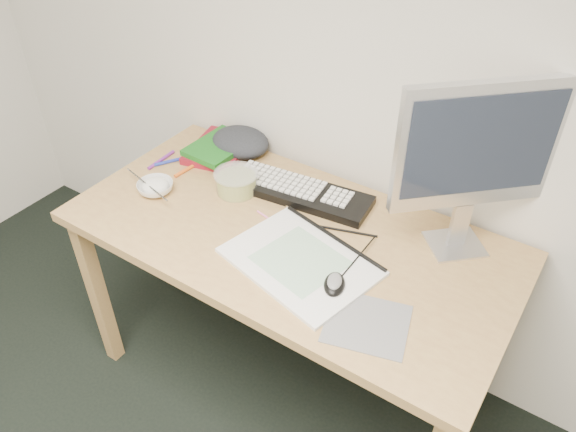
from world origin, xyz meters
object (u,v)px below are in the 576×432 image
at_px(keyboard, 300,192).
at_px(monitor, 478,151).
at_px(desk, 289,251).
at_px(sketchpad, 300,262).
at_px(rice_bowl, 155,188).

bearing_deg(keyboard, monitor, -1.27).
relative_size(desk, sketchpad, 3.33).
height_order(desk, sketchpad, sketchpad).
bearing_deg(desk, sketchpad, -43.17).
relative_size(desk, keyboard, 2.88).
height_order(sketchpad, monitor, monitor).
distance_m(sketchpad, monitor, 0.58).
xyz_separation_m(sketchpad, monitor, (0.35, 0.33, 0.33)).
xyz_separation_m(desk, rice_bowl, (-0.49, -0.08, 0.10)).
bearing_deg(monitor, keyboard, 141.43).
distance_m(monitor, rice_bowl, 1.04).
distance_m(desk, monitor, 0.66).
bearing_deg(keyboard, sketchpad, -63.59).
bearing_deg(rice_bowl, sketchpad, -2.31).
bearing_deg(desk, keyboard, 112.37).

